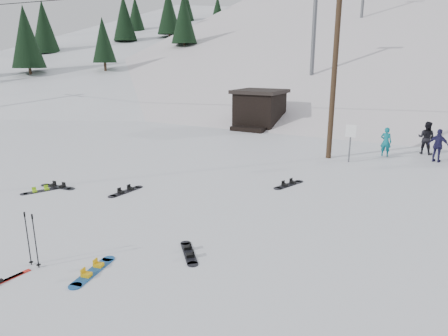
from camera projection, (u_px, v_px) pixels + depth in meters
The scene contains 19 objects.
ground at pixel (90, 270), 9.51m from camera, with size 200.00×200.00×0.00m, color white.
ski_slope at pixel (382, 177), 59.06m from camera, with size 60.00×75.00×45.00m, color silver.
ridge_left at pixel (159, 153), 69.76m from camera, with size 34.00×85.00×38.00m, color white.
treeline_left at pixel (133, 93), 59.18m from camera, with size 20.00×64.00×10.00m, color black, non-canonical shape.
treeline_crest at pixel (411, 84), 82.05m from camera, with size 50.00×6.00×10.00m, color black, non-canonical shape.
utility_pole at pixel (335, 63), 19.15m from camera, with size 2.00×0.26×9.00m.
trail_sign at pixel (351, 137), 19.18m from camera, with size 0.50×0.09×1.85m.
lift_hut at pixel (259, 109), 29.16m from camera, with size 3.40×4.10×2.75m.
lift_tower_near at pixel (314, 24), 34.62m from camera, with size 2.20×0.36×8.00m.
hero_snowboard at pixel (93, 271), 9.41m from camera, with size 0.56×1.58×0.11m.
ski_poles at pixel (31, 239), 9.52m from camera, with size 0.38×0.10×1.38m.
board_scatter_a at pixel (58, 187), 15.67m from camera, with size 1.61×0.46×0.11m.
board_scatter_b at pixel (126, 191), 15.12m from camera, with size 0.41×1.65×0.12m.
board_scatter_c at pixel (41, 191), 15.19m from camera, with size 0.76×1.36×0.10m.
board_scatter_d at pixel (189, 253), 10.31m from camera, with size 1.09×1.15×0.10m.
board_scatter_f at pixel (289, 184), 15.93m from camera, with size 0.75×1.63×0.12m.
skier_teal at pixel (386, 142), 20.58m from camera, with size 0.55×0.36×1.50m, color #0B6572.
skier_dark at pixel (426, 138), 21.01m from camera, with size 0.84×0.66×1.73m, color black.
skier_navy at pixel (438, 146), 19.36m from camera, with size 0.95×0.40×1.63m, color #1D1A42.
Camera 1 is at (6.95, -5.91, 4.85)m, focal length 32.00 mm.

